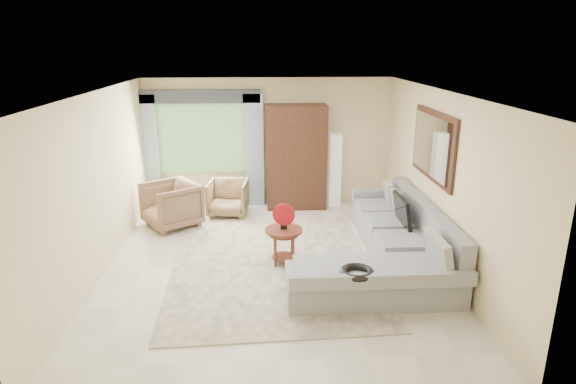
{
  "coord_description": "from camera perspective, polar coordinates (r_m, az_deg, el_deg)",
  "views": [
    {
      "loc": [
        -0.15,
        -6.72,
        3.24
      ],
      "look_at": [
        0.25,
        0.35,
        1.05
      ],
      "focal_mm": 30.0,
      "sensor_mm": 36.0,
      "label": 1
    }
  ],
  "objects": [
    {
      "name": "wall_mirror",
      "position": [
        7.68,
        16.79,
        5.27
      ],
      "size": [
        0.05,
        1.7,
        1.05
      ],
      "color": "black",
      "rests_on": "wall_right"
    },
    {
      "name": "armchair_right",
      "position": [
        9.5,
        -7.14,
        -0.68
      ],
      "size": [
        0.82,
        0.84,
        0.69
      ],
      "primitive_type": "imported",
      "rotation": [
        0.0,
        0.0,
        -0.11
      ],
      "color": "#8F764E",
      "rests_on": "ground"
    },
    {
      "name": "garden_hose",
      "position": [
        6.06,
        8.17,
        -9.4
      ],
      "size": [
        0.43,
        0.43,
        0.09
      ],
      "primitive_type": "torus",
      "color": "black",
      "rests_on": "sectional_sofa"
    },
    {
      "name": "window",
      "position": [
        9.93,
        -10.19,
        6.25
      ],
      "size": [
        1.8,
        0.04,
        1.4
      ],
      "primitive_type": "cube",
      "color": "#669E59",
      "rests_on": "wall_back"
    },
    {
      "name": "tv_screen",
      "position": [
        7.78,
        13.37,
        -2.18
      ],
      "size": [
        0.14,
        0.74,
        0.48
      ],
      "primitive_type": "cube",
      "rotation": [
        0.0,
        -0.17,
        0.0
      ],
      "color": "black",
      "rests_on": "sectional_sofa"
    },
    {
      "name": "coffee_table",
      "position": [
        7.36,
        -0.5,
        -6.37
      ],
      "size": [
        0.57,
        0.57,
        0.57
      ],
      "rotation": [
        0.0,
        0.0,
        -0.16
      ],
      "color": "#461B12",
      "rests_on": "ground"
    },
    {
      "name": "armchair_left",
      "position": [
        9.06,
        -13.68,
        -1.49
      ],
      "size": [
        1.25,
        1.24,
        0.83
      ],
      "primitive_type": "imported",
      "rotation": [
        0.0,
        0.0,
        -0.97
      ],
      "color": "brown",
      "rests_on": "ground"
    },
    {
      "name": "floor_lamp",
      "position": [
        9.93,
        5.55,
        2.6
      ],
      "size": [
        0.24,
        0.24,
        1.5
      ],
      "primitive_type": "cube",
      "color": "silver",
      "rests_on": "ground"
    },
    {
      "name": "red_disc",
      "position": [
        7.17,
        -0.51,
        -2.71
      ],
      "size": [
        0.34,
        0.11,
        0.34
      ],
      "primitive_type": "cylinder",
      "rotation": [
        1.57,
        0.0,
        -0.25
      ],
      "color": "maroon",
      "rests_on": "coffee_table"
    },
    {
      "name": "sectional_sofa",
      "position": [
        7.43,
        12.2,
        -6.66
      ],
      "size": [
        2.3,
        3.46,
        0.9
      ],
      "color": "gray",
      "rests_on": "ground"
    },
    {
      "name": "curtain_right",
      "position": [
        9.82,
        -4.06,
        4.87
      ],
      "size": [
        0.4,
        0.08,
        2.3
      ],
      "primitive_type": "cube",
      "color": "#9EB7CC",
      "rests_on": "ground"
    },
    {
      "name": "valance",
      "position": [
        9.74,
        -10.51,
        11.08
      ],
      "size": [
        2.4,
        0.12,
        0.26
      ],
      "primitive_type": "cube",
      "color": "#1E232D",
      "rests_on": "wall_back"
    },
    {
      "name": "curtain_left",
      "position": [
        10.07,
        -16.13,
        4.54
      ],
      "size": [
        0.4,
        0.08,
        2.3
      ],
      "primitive_type": "cube",
      "color": "#9EB7CC",
      "rests_on": "ground"
    },
    {
      "name": "armoire",
      "position": [
        9.71,
        0.97,
        4.16
      ],
      "size": [
        1.2,
        0.55,
        2.1
      ],
      "primitive_type": "cube",
      "color": "black",
      "rests_on": "ground"
    },
    {
      "name": "potted_plant",
      "position": [
        10.21,
        -15.6,
        -0.3
      ],
      "size": [
        0.62,
        0.58,
        0.56
      ],
      "primitive_type": "imported",
      "rotation": [
        0.0,
        0.0,
        0.34
      ],
      "color": "#999999",
      "rests_on": "ground"
    },
    {
      "name": "ground",
      "position": [
        7.46,
        -1.78,
        -8.56
      ],
      "size": [
        6.0,
        6.0,
        0.0
      ],
      "primitive_type": "plane",
      "color": "silver",
      "rests_on": "ground"
    },
    {
      "name": "area_rug",
      "position": [
        7.44,
        -1.89,
        -8.55
      ],
      "size": [
        3.15,
        4.11,
        0.02
      ],
      "primitive_type": "cube",
      "rotation": [
        0.0,
        0.0,
        0.04
      ],
      "color": "beige",
      "rests_on": "ground"
    }
  ]
}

